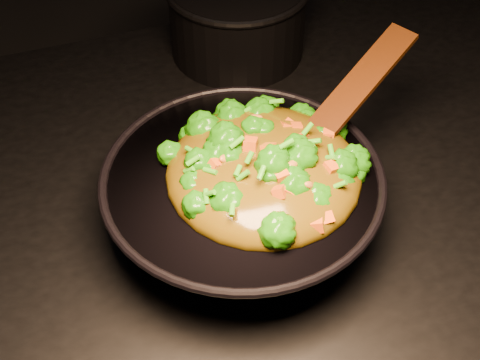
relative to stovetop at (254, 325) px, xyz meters
name	(u,v)px	position (x,y,z in m)	size (l,w,h in m)	color
stovetop	(254,325)	(0.00, 0.00, 0.00)	(1.20, 0.90, 0.90)	black
wok	(242,203)	(-0.06, -0.10, 0.50)	(0.37, 0.37, 0.10)	black
stir_fry	(264,151)	(-0.03, -0.11, 0.60)	(0.26, 0.26, 0.09)	#207708
spatula	(342,104)	(0.10, -0.06, 0.60)	(0.30, 0.04, 0.01)	#3B1107
back_pot	(237,18)	(0.08, 0.32, 0.52)	(0.25, 0.25, 0.14)	black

